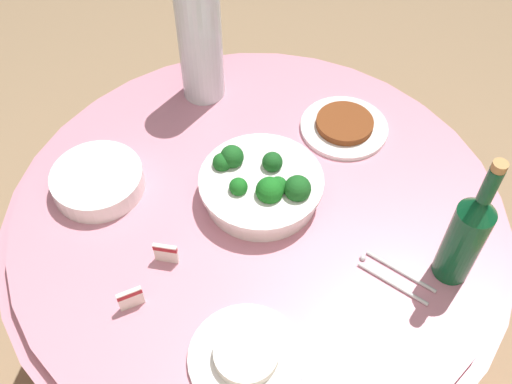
{
  "coord_description": "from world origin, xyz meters",
  "views": [
    {
      "loc": [
        0.07,
        0.81,
        1.81
      ],
      "look_at": [
        0.0,
        0.0,
        0.79
      ],
      "focal_mm": 41.64,
      "sensor_mm": 36.0,
      "label": 1
    }
  ],
  "objects": [
    {
      "name": "food_plate_stir_fry",
      "position": [
        -0.24,
        -0.22,
        0.75
      ],
      "size": [
        0.22,
        0.22,
        0.03
      ],
      "color": "white",
      "rests_on": "buffet_table"
    },
    {
      "name": "label_placard_front",
      "position": [
        0.27,
        0.23,
        0.77
      ],
      "size": [
        0.05,
        0.02,
        0.05
      ],
      "color": "white",
      "rests_on": "buffet_table"
    },
    {
      "name": "food_plate_rice",
      "position": [
        0.05,
        0.36,
        0.75
      ],
      "size": [
        0.22,
        0.22,
        0.04
      ],
      "color": "white",
      "rests_on": "buffet_table"
    },
    {
      "name": "serving_tongs",
      "position": [
        -0.27,
        0.21,
        0.74
      ],
      "size": [
        0.15,
        0.14,
        0.01
      ],
      "color": "silver",
      "rests_on": "buffet_table"
    },
    {
      "name": "ground_plane",
      "position": [
        0.0,
        0.0,
        0.0
      ],
      "size": [
        6.0,
        6.0,
        0.0
      ],
      "primitive_type": "plane",
      "color": "#9E7F5B"
    },
    {
      "name": "broccoli_bowl",
      "position": [
        -0.01,
        -0.03,
        0.78
      ],
      "size": [
        0.28,
        0.28,
        0.1
      ],
      "color": "white",
      "rests_on": "buffet_table"
    },
    {
      "name": "buffet_table",
      "position": [
        0.0,
        0.0,
        0.38
      ],
      "size": [
        1.16,
        1.16,
        0.74
      ],
      "color": "maroon",
      "rests_on": "ground_plane"
    },
    {
      "name": "wine_bottle",
      "position": [
        -0.39,
        0.2,
        0.87
      ],
      "size": [
        0.07,
        0.07,
        0.34
      ],
      "color": "#0D4B27",
      "rests_on": "buffet_table"
    },
    {
      "name": "plate_stack",
      "position": [
        0.36,
        -0.08,
        0.77
      ],
      "size": [
        0.21,
        0.21,
        0.05
      ],
      "color": "white",
      "rests_on": "buffet_table"
    },
    {
      "name": "decorative_fruit_vase",
      "position": [
        0.11,
        -0.39,
        0.89
      ],
      "size": [
        0.11,
        0.11,
        0.34
      ],
      "color": "silver",
      "rests_on": "buffet_table"
    },
    {
      "name": "label_placard_mid",
      "position": [
        0.2,
        0.13,
        0.77
      ],
      "size": [
        0.05,
        0.02,
        0.05
      ],
      "color": "white",
      "rests_on": "buffet_table"
    }
  ]
}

